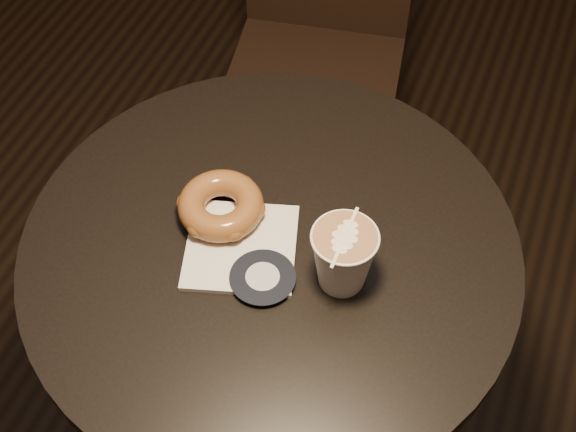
{
  "coord_description": "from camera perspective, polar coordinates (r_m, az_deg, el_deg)",
  "views": [
    {
      "loc": [
        0.26,
        -0.59,
        1.66
      ],
      "look_at": [
        0.01,
        0.03,
        0.79
      ],
      "focal_mm": 50.0,
      "sensor_mm": 36.0,
      "label": 1
    }
  ],
  "objects": [
    {
      "name": "doughnut",
      "position": [
        1.13,
        -4.8,
        0.76
      ],
      "size": [
        0.12,
        0.12,
        0.04
      ],
      "primitive_type": "torus",
      "color": "brown",
      "rests_on": "pastry_bag"
    },
    {
      "name": "latte_cup",
      "position": [
        1.04,
        3.94,
        -3.03
      ],
      "size": [
        0.09,
        0.09,
        0.1
      ],
      "primitive_type": null,
      "color": "white",
      "rests_on": "cafe_table"
    },
    {
      "name": "chair",
      "position": [
        1.82,
        2.41,
        14.04
      ],
      "size": [
        0.44,
        0.44,
        0.95
      ],
      "rotation": [
        0.0,
        0.0,
        0.18
      ],
      "color": "black",
      "rests_on": "ground"
    },
    {
      "name": "pastry_bag",
      "position": [
        1.11,
        -3.36,
        -2.22
      ],
      "size": [
        0.19,
        0.19,
        0.01
      ],
      "primitive_type": "cube",
      "rotation": [
        0.0,
        0.0,
        0.3
      ],
      "color": "white",
      "rests_on": "cafe_table"
    },
    {
      "name": "cafe_table",
      "position": [
        1.28,
        -1.12,
        -7.18
      ],
      "size": [
        0.7,
        0.7,
        0.75
      ],
      "color": "black",
      "rests_on": "ground"
    }
  ]
}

